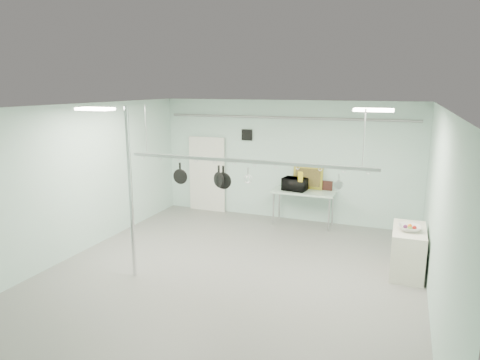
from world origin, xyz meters
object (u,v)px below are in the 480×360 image
at_px(skillet_mid, 219,176).
at_px(skillet_right, 223,177).
at_px(pot_rack, 245,160).
at_px(skillet_left, 180,173).
at_px(side_cabinet, 408,251).
at_px(prep_table, 304,194).
at_px(fruit_bowl, 410,228).
at_px(coffee_canister, 299,187).
at_px(chrome_pole, 131,195).
at_px(microwave, 295,184).

bearing_deg(skillet_mid, skillet_right, 30.39).
distance_m(pot_rack, skillet_left, 1.40).
distance_m(side_cabinet, skillet_left, 4.67).
xyz_separation_m(prep_table, fruit_bowl, (2.55, -2.32, 0.12)).
height_order(coffee_canister, skillet_mid, skillet_mid).
relative_size(chrome_pole, skillet_left, 7.78).
xyz_separation_m(side_cabinet, skillet_left, (-4.31, -1.10, 1.43)).
xyz_separation_m(pot_rack, skillet_mid, (-0.52, 0.00, -0.36)).
xyz_separation_m(microwave, skillet_mid, (-0.69, -3.29, 0.80)).
bearing_deg(skillet_right, microwave, 79.81).
relative_size(prep_table, fruit_bowl, 3.83).
height_order(microwave, skillet_left, skillet_left).
height_order(coffee_canister, skillet_right, skillet_right).
bearing_deg(skillet_left, prep_table, 59.65).
xyz_separation_m(prep_table, skillet_mid, (-0.92, -3.30, 1.04)).
bearing_deg(skillet_mid, chrome_pole, -116.44).
bearing_deg(chrome_pole, microwave, 63.72).
height_order(chrome_pole, skillet_left, chrome_pole).
relative_size(chrome_pole, skillet_right, 7.10).
height_order(pot_rack, skillet_left, pot_rack).
relative_size(chrome_pole, skillet_mid, 7.49).
xyz_separation_m(chrome_pole, coffee_canister, (2.18, 4.12, -0.59)).
bearing_deg(skillet_mid, microwave, 108.52).
relative_size(prep_table, side_cabinet, 1.33).
bearing_deg(side_cabinet, prep_table, 139.21).
distance_m(side_cabinet, skillet_right, 3.83).
xyz_separation_m(coffee_canister, skillet_left, (-1.64, -3.22, 0.87)).
xyz_separation_m(chrome_pole, prep_table, (2.30, 4.20, -0.77)).
height_order(microwave, skillet_right, skillet_right).
relative_size(pot_rack, fruit_bowl, 11.49).
bearing_deg(microwave, skillet_mid, 86.38).
relative_size(side_cabinet, pot_rack, 0.25).
bearing_deg(prep_table, fruit_bowl, -42.40).
distance_m(pot_rack, coffee_canister, 3.46).
bearing_deg(coffee_canister, microwave, 150.90).
xyz_separation_m(fruit_bowl, skillet_right, (-3.38, -0.98, 0.91)).
bearing_deg(chrome_pole, fruit_bowl, 21.16).
bearing_deg(coffee_canister, pot_rack, -95.02).
relative_size(microwave, coffee_canister, 2.79).
distance_m(coffee_canister, fruit_bowl, 3.48).
relative_size(side_cabinet, skillet_right, 2.66).
relative_size(microwave, skillet_left, 1.45).
distance_m(chrome_pole, coffee_canister, 4.70).
bearing_deg(pot_rack, prep_table, 83.09).
distance_m(fruit_bowl, skillet_left, 4.51).
relative_size(pot_rack, skillet_mid, 11.24).
bearing_deg(prep_table, microwave, -176.80).
bearing_deg(skillet_left, pot_rack, -2.32).
distance_m(skillet_mid, skillet_right, 0.09).
xyz_separation_m(coffee_canister, fruit_bowl, (2.66, -2.25, -0.06)).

